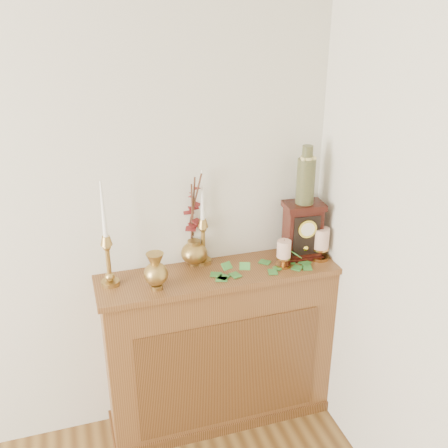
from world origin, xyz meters
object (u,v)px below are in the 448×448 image
object	(u,v)px
candlestick_left	(107,253)
bud_vase	(156,272)
candlestick_center	(203,234)
ginger_jar	(193,221)
ceramic_vase	(306,178)
mantel_clock	(303,231)

from	to	relation	value
candlestick_left	bud_vase	world-z (taller)	candlestick_left
candlestick_center	ginger_jar	distance (m)	0.08
candlestick_left	ginger_jar	size ratio (longest dim) A/B	1.04
bud_vase	ginger_jar	world-z (taller)	ginger_jar
bud_vase	candlestick_left	bearing A→B (deg)	153.40
ceramic_vase	mantel_clock	bearing A→B (deg)	-94.96
candlestick_center	ginger_jar	size ratio (longest dim) A/B	1.00
candlestick_center	ceramic_vase	size ratio (longest dim) A/B	1.68
candlestick_left	mantel_clock	bearing A→B (deg)	-0.14
bud_vase	mantel_clock	bearing A→B (deg)	7.18
ceramic_vase	candlestick_left	bearing A→B (deg)	-179.98
candlestick_center	mantel_clock	xyz separation A→B (m)	(0.51, -0.08, -0.02)
mantel_clock	ceramic_vase	world-z (taller)	ceramic_vase
candlestick_left	mantel_clock	world-z (taller)	candlestick_left
candlestick_center	mantel_clock	distance (m)	0.52
bud_vase	ginger_jar	bearing A→B (deg)	42.92
bud_vase	mantel_clock	size ratio (longest dim) A/B	0.61
ginger_jar	ceramic_vase	size ratio (longest dim) A/B	1.68
bud_vase	ginger_jar	xyz separation A→B (m)	(0.24, 0.22, 0.13)
mantel_clock	ceramic_vase	size ratio (longest dim) A/B	1.02
ginger_jar	mantel_clock	xyz separation A→B (m)	(0.56, -0.12, -0.08)
candlestick_center	mantel_clock	world-z (taller)	candlestick_center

